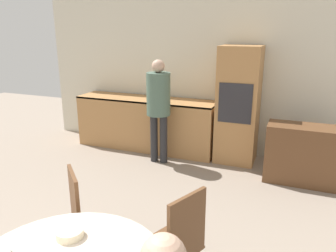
% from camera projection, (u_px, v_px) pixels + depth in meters
% --- Properties ---
extents(wall_back, '(6.61, 0.05, 2.60)m').
position_uv_depth(wall_back, '(220.00, 77.00, 5.45)').
color(wall_back, beige).
rests_on(wall_back, ground_plane).
extents(kitchen_counter, '(2.49, 0.60, 0.91)m').
position_uv_depth(kitchen_counter, '(147.00, 123.00, 5.81)').
color(kitchen_counter, '#AD7A47').
rests_on(kitchen_counter, ground_plane).
extents(oven_unit, '(0.62, 0.59, 1.83)m').
position_uv_depth(oven_unit, '(238.00, 105.00, 5.12)').
color(oven_unit, '#AD7A47').
rests_on(oven_unit, ground_plane).
extents(sideboard, '(1.08, 0.45, 0.82)m').
position_uv_depth(sideboard, '(306.00, 155.00, 4.48)').
color(sideboard, brown).
rests_on(sideboard, ground_plane).
extents(chair_far_left, '(0.57, 0.57, 0.96)m').
position_uv_depth(chair_far_left, '(65.00, 222.00, 2.70)').
color(chair_far_left, brown).
rests_on(chair_far_left, ground_plane).
extents(chair_far_right, '(0.52, 0.52, 0.96)m').
position_uv_depth(chair_far_right, '(178.00, 243.00, 2.44)').
color(chair_far_right, brown).
rests_on(chair_far_right, ground_plane).
extents(person_standing, '(0.37, 0.37, 1.63)m').
position_uv_depth(person_standing, '(158.00, 101.00, 5.03)').
color(person_standing, '#262628').
rests_on(person_standing, ground_plane).
extents(bowl_centre, '(0.18, 0.18, 0.05)m').
position_uv_depth(bowl_centre, '(70.00, 233.00, 2.13)').
color(bowl_centre, beige).
rests_on(bowl_centre, dining_table).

